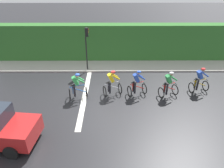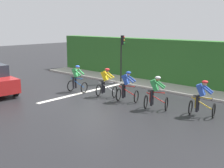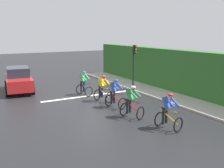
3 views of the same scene
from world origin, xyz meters
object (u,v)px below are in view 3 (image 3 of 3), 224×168
Objects in this scene: cyclist_mid at (115,94)px; cyclist_fourth at (103,89)px; cyclist_second at (131,102)px; cyclist_trailing at (84,84)px; car_red at (18,80)px; cyclist_lead at (168,112)px; traffic_light_near_crossing at (134,60)px.

cyclist_mid is 1.55m from cyclist_fourth.
cyclist_trailing is (0.19, -5.58, 0.00)m from cyclist_second.
cyclist_trailing is at bearing -88.08° from cyclist_second.
cyclist_mid and cyclist_fourth have the same top height.
car_red is at bearing -60.06° from cyclist_mid.
cyclist_fourth is 2.13m from cyclist_trailing.
cyclist_fourth is (0.37, -5.57, 0.00)m from cyclist_lead.
cyclist_trailing is 0.50× the size of traffic_light_near_crossing.
cyclist_second is at bearing -75.35° from cyclist_lead.
traffic_light_near_crossing reaches higher than cyclist_fourth.
cyclist_second is at bearing 91.92° from cyclist_trailing.
cyclist_second and cyclist_fourth have the same top height.
cyclist_second and cyclist_trailing have the same top height.
cyclist_lead is at bearing 95.47° from cyclist_mid.
cyclist_lead is 4.04m from cyclist_mid.
cyclist_lead is 8.19m from traffic_light_near_crossing.
cyclist_lead is at bearing 104.65° from cyclist_second.
cyclist_trailing is 0.39× the size of car_red.
cyclist_lead and cyclist_trailing have the same top height.
cyclist_second is at bearing 87.07° from cyclist_fourth.
cyclist_mid is at bearing -94.83° from cyclist_second.
cyclist_trailing is 4.20m from traffic_light_near_crossing.
car_red reaches higher than cyclist_fourth.
traffic_light_near_crossing is (-3.21, -7.40, 1.43)m from cyclist_lead.
cyclist_fourth is 0.39× the size of car_red.
cyclist_mid is (-0.16, -1.93, 0.00)m from cyclist_second.
cyclist_fourth and cyclist_trailing have the same top height.
cyclist_second is 9.76m from car_red.
car_red is (3.70, -3.37, 0.08)m from cyclist_trailing.
cyclist_mid and cyclist_trailing have the same top height.
cyclist_trailing is (0.35, -3.65, 0.00)m from cyclist_mid.
cyclist_trailing is at bearing -80.17° from cyclist_fourth.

